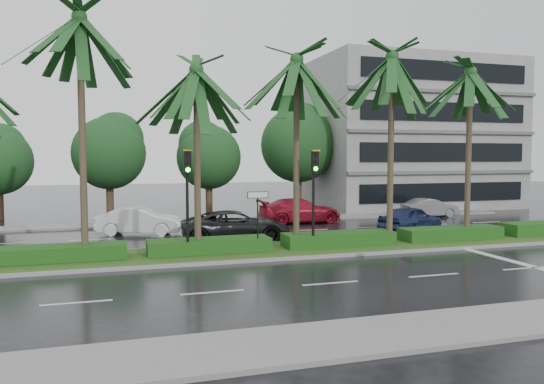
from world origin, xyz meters
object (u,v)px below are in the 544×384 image
object	(u,v)px
car_red	(300,211)
car_blue	(410,219)
car_white	(140,221)
car_darkgrey	(236,226)
signal_median_left	(187,187)
street_sign	(258,206)
car_grey	(430,208)

from	to	relation	value
car_red	car_blue	distance (m)	7.21
car_white	car_darkgrey	bearing A→B (deg)	-114.04
car_blue	car_red	bearing A→B (deg)	14.21
car_darkgrey	car_blue	xyz separation A→B (m)	(10.00, 0.14, -0.03)
signal_median_left	car_white	bearing A→B (deg)	100.83
street_sign	car_darkgrey	size ratio (longest dim) A/B	0.48
car_white	car_blue	xyz separation A→B (m)	(14.50, -3.50, -0.01)
street_sign	car_white	distance (m)	8.99
car_darkgrey	car_grey	size ratio (longest dim) A/B	1.38
street_sign	car_blue	distance (m)	10.92
car_darkgrey	car_grey	xyz separation A→B (m)	(15.12, 5.93, -0.11)
car_red	car_blue	size ratio (longest dim) A/B	1.24
street_sign	car_grey	bearing A→B (deg)	33.37
signal_median_left	car_grey	distance (m)	20.90
car_red	signal_median_left	bearing A→B (deg)	139.59
signal_median_left	street_sign	xyz separation A→B (m)	(3.00, 0.18, -0.87)
car_white	car_blue	world-z (taller)	car_white
car_darkgrey	car_red	bearing A→B (deg)	-38.58
car_grey	car_red	bearing A→B (deg)	92.60
car_darkgrey	car_red	world-z (taller)	car_red
signal_median_left	car_darkgrey	size ratio (longest dim) A/B	0.80
signal_median_left	car_white	xyz separation A→B (m)	(-1.50, 7.84, -2.26)
signal_median_left	car_white	world-z (taller)	signal_median_left
car_darkgrey	car_blue	size ratio (longest dim) A/B	1.27
street_sign	car_white	world-z (taller)	street_sign
car_red	car_grey	distance (m)	9.62
car_grey	car_blue	bearing A→B (deg)	140.17
signal_median_left	car_red	bearing A→B (deg)	49.59
street_sign	car_blue	bearing A→B (deg)	22.61
signal_median_left	car_red	xyz separation A→B (m)	(8.50, 9.98, -2.23)
car_darkgrey	car_red	size ratio (longest dim) A/B	1.03
street_sign	car_red	distance (m)	11.32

